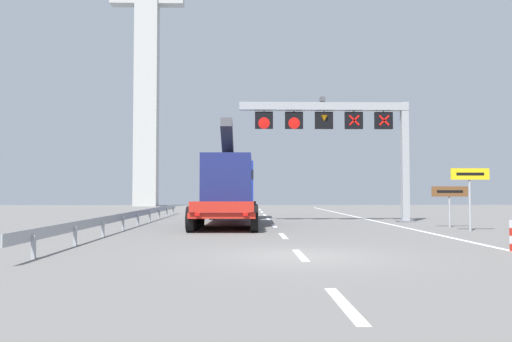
# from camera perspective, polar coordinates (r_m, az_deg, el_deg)

# --- Properties ---
(ground) EXTENTS (112.00, 112.00, 0.00)m
(ground) POSITION_cam_1_polar(r_m,az_deg,el_deg) (14.08, 4.89, -9.25)
(ground) COLOR slate
(lane_markings) EXTENTS (0.20, 45.65, 0.01)m
(lane_markings) POSITION_cam_1_polar(r_m,az_deg,el_deg) (29.51, 1.64, -5.62)
(lane_markings) COLOR silver
(lane_markings) RESTS_ON ground
(edge_line_right) EXTENTS (0.20, 63.00, 0.01)m
(edge_line_right) POSITION_cam_1_polar(r_m,az_deg,el_deg) (27.07, 15.31, -5.84)
(edge_line_right) COLOR silver
(edge_line_right) RESTS_ON ground
(overhead_lane_gantry) EXTENTS (9.92, 0.90, 7.14)m
(overhead_lane_gantry) POSITION_cam_1_polar(r_m,az_deg,el_deg) (30.33, 9.76, 4.84)
(overhead_lane_gantry) COLOR #9EA0A5
(overhead_lane_gantry) RESTS_ON ground
(heavy_haul_truck_red) EXTENTS (3.22, 14.10, 5.30)m
(heavy_haul_truck_red) POSITION_cam_1_polar(r_m,az_deg,el_deg) (29.49, -2.82, -1.77)
(heavy_haul_truck_red) COLOR red
(heavy_haul_truck_red) RESTS_ON ground
(exit_sign_yellow) EXTENTS (1.69, 0.15, 2.74)m
(exit_sign_yellow) POSITION_cam_1_polar(r_m,az_deg,el_deg) (24.59, 22.34, -1.21)
(exit_sign_yellow) COLOR #9EA0A5
(exit_sign_yellow) RESTS_ON ground
(tourist_info_sign_brown) EXTENTS (1.76, 0.15, 1.98)m
(tourist_info_sign_brown) POSITION_cam_1_polar(r_m,az_deg,el_deg) (26.95, 20.42, -2.53)
(tourist_info_sign_brown) COLOR #9EA0A5
(tourist_info_sign_brown) RESTS_ON ground
(guardrail_left) EXTENTS (0.13, 29.58, 0.76)m
(guardrail_left) POSITION_cam_1_polar(r_m,az_deg,el_deg) (27.26, -12.89, -4.66)
(guardrail_left) COLOR #999EA3
(guardrail_left) RESTS_ON ground
(bridge_pylon_distant) EXTENTS (9.00, 2.00, 41.19)m
(bridge_pylon_distant) POSITION_cam_1_polar(r_m,az_deg,el_deg) (67.77, -11.83, 14.25)
(bridge_pylon_distant) COLOR #B7B7B2
(bridge_pylon_distant) RESTS_ON ground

